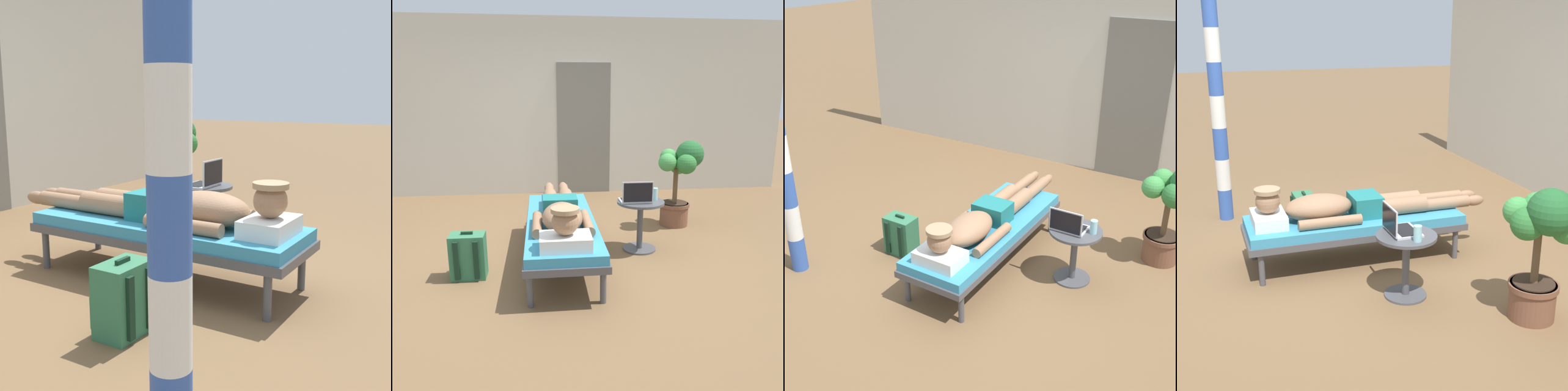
% 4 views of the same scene
% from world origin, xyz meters
% --- Properties ---
extents(ground_plane, '(40.00, 40.00, 0.00)m').
position_xyz_m(ground_plane, '(0.00, 0.00, 0.00)').
color(ground_plane, brown).
extents(lounge_chair, '(0.66, 1.96, 0.42)m').
position_xyz_m(lounge_chair, '(0.01, -0.13, 0.35)').
color(lounge_chair, '#4C4C51').
rests_on(lounge_chair, ground).
extents(person_reclining, '(0.53, 2.17, 0.33)m').
position_xyz_m(person_reclining, '(0.01, -0.22, 0.52)').
color(person_reclining, white).
rests_on(person_reclining, lounge_chair).
extents(side_table, '(0.48, 0.48, 0.52)m').
position_xyz_m(side_table, '(0.83, 0.05, 0.36)').
color(side_table, '#4C4C51').
rests_on(side_table, ground).
extents(laptop, '(0.31, 0.24, 0.23)m').
position_xyz_m(laptop, '(0.77, -0.00, 0.58)').
color(laptop, silver).
rests_on(laptop, side_table).
extents(drink_glass, '(0.06, 0.06, 0.12)m').
position_xyz_m(drink_glass, '(0.98, 0.08, 0.59)').
color(drink_glass, '#99D8E5').
rests_on(drink_glass, side_table).
extents(backpack, '(0.30, 0.26, 0.42)m').
position_xyz_m(backpack, '(-0.82, -0.42, 0.20)').
color(backpack, '#33724C').
rests_on(backpack, ground).
extents(potted_plant, '(0.56, 0.56, 1.04)m').
position_xyz_m(potted_plant, '(1.49, 0.80, 0.61)').
color(potted_plant, brown).
rests_on(potted_plant, ground).
extents(porch_post, '(0.15, 0.15, 2.38)m').
position_xyz_m(porch_post, '(-1.48, -1.16, 1.19)').
color(porch_post, '#3359B2').
rests_on(porch_post, ground).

